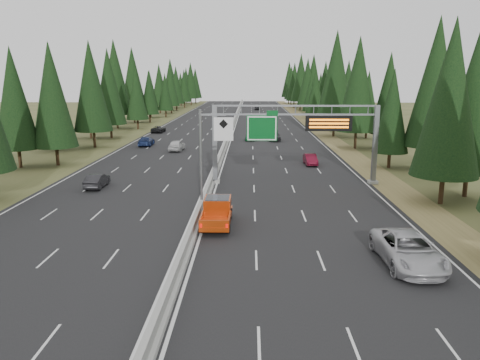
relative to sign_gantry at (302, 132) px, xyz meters
The scene contains 19 objects.
road 46.29m from the sign_gantry, 101.18° to the left, with size 32.00×260.00×0.08m, color black.
shoulder_right 46.28m from the sign_gantry, 78.86° to the left, with size 3.60×260.00×0.06m, color olive.
shoulder_left 52.70m from the sign_gantry, 120.63° to the left, with size 3.60×260.00×0.06m, color #404A22.
median_barrier 46.25m from the sign_gantry, 101.18° to the left, with size 0.70×260.00×0.85m.
sign_gantry is the anchor object (origin of this frame).
hov_sign_pole 12.96m from the sign_gantry, 130.04° to the right, with size 2.80×0.50×8.00m.
tree_row_right 35.16m from the sign_gantry, 68.47° to the left, with size 12.61×243.53×18.96m.
tree_row_left 51.15m from the sign_gantry, 127.49° to the left, with size 11.82×241.83×18.45m.
silver_minivan 21.69m from the sign_gantry, 79.51° to the right, with size 2.92×6.34×1.76m, color #B0AFB4.
red_pickup 15.90m from the sign_gantry, 118.91° to the right, with size 2.01×5.63×1.84m.
car_ahead_green 34.29m from the sign_gantry, 98.52° to the left, with size 1.66×4.14×1.41m, color #166335.
car_ahead_dkred 11.70m from the sign_gantry, 77.57° to the left, with size 1.37×3.92×1.29m, color #5D0D1E.
car_ahead_dkgrey 33.60m from the sign_gantry, 91.69° to the left, with size 2.02×4.98×1.45m, color black.
car_ahead_white 86.26m from the sign_gantry, 89.71° to the left, with size 2.21×4.79×1.33m, color silver.
car_ahead_far 112.66m from the sign_gantry, 91.38° to the left, with size 1.85×4.61×1.57m, color black.
car_onc_near 20.46m from the sign_gantry, behind, with size 1.43×4.11×1.35m, color black.
car_onc_blue 34.36m from the sign_gantry, 128.85° to the left, with size 2.02×4.97×1.44m, color navy.
car_onc_white 27.00m from the sign_gantry, 126.30° to the left, with size 1.88×4.66×1.59m, color silver.
car_onc_far 50.61m from the sign_gantry, 117.13° to the left, with size 2.12×4.59×1.27m, color black.
Camera 1 is at (3.86, -11.08, 10.39)m, focal length 35.00 mm.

